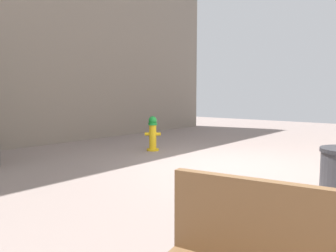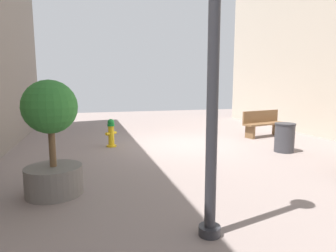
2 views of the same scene
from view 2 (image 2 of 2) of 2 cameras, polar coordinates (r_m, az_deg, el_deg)
The scene contains 6 objects.
ground_plane at distance 9.12m, azimuth 3.17°, elevation -3.70°, with size 23.40×23.40×0.00m, color gray.
fire_hydrant at distance 8.87m, azimuth -11.39°, elevation -1.36°, with size 0.36×0.36×0.86m.
bench_near at distance 10.99m, azimuth 18.56°, elevation 0.57°, with size 1.80×0.82×0.95m.
planter_tree at distance 5.21m, azimuth -22.38°, elevation -1.79°, with size 0.96×0.96×1.98m.
street_lamp at distance 3.46m, azimuth 9.24°, elevation 18.27°, with size 0.36×0.36×4.04m.
trash_bin at distance 8.68m, azimuth 22.39°, elevation -2.16°, with size 0.57×0.57×0.82m.
Camera 2 is at (2.94, 8.42, 1.89)m, focal length 30.30 mm.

